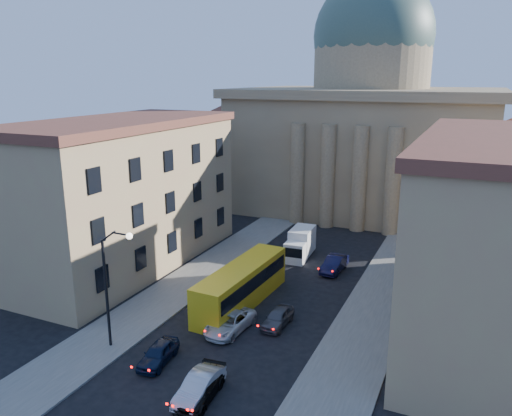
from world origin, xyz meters
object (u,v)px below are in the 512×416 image
Objects in this scene: city_bus at (242,284)px; car_left_near at (158,353)px; box_truck at (300,244)px; street_lamp at (111,279)px; car_right_near at (199,386)px.

car_left_near is at bearing -93.88° from city_bus.
car_left_near is at bearing -98.17° from box_truck.
box_truck is at bearing 76.14° from street_lamp.
city_bus reaches higher than car_right_near.
city_bus is (-3.23, 12.48, 1.09)m from car_right_near.
street_lamp reaches higher than car_right_near.
car_right_near reaches higher than car_left_near.
box_truck is at bearing 89.52° from city_bus.
city_bus is (4.94, 10.11, -3.48)m from street_lamp.
city_bus is at bearing -96.64° from box_truck.
car_right_near is 0.36× the size of city_bus.
car_left_near is 0.91× the size of car_right_near.
street_lamp is 11.78m from city_bus.
city_bus is 2.20× the size of box_truck.
car_right_near is 12.94m from city_bus.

